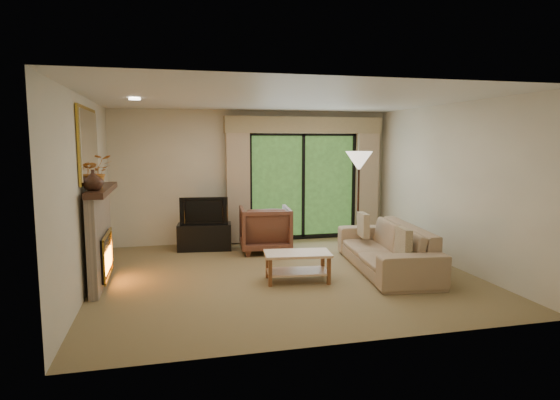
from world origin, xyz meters
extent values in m
plane|color=olive|center=(0.00, 0.00, 0.00)|extent=(5.50, 5.50, 0.00)
plane|color=silver|center=(0.00, 0.00, 2.60)|extent=(5.50, 5.50, 0.00)
plane|color=beige|center=(0.00, 2.50, 1.30)|extent=(5.00, 0.00, 5.00)
plane|color=beige|center=(0.00, -2.50, 1.30)|extent=(5.00, 0.00, 5.00)
plane|color=beige|center=(-2.75, 0.00, 1.30)|extent=(0.00, 5.00, 5.00)
plane|color=beige|center=(2.75, 0.00, 1.30)|extent=(0.00, 5.00, 5.00)
cube|color=tan|center=(-0.35, 2.34, 1.20)|extent=(0.45, 0.18, 2.35)
cube|color=tan|center=(2.35, 2.34, 1.20)|extent=(0.45, 0.18, 2.35)
cube|color=tan|center=(1.00, 2.36, 2.32)|extent=(3.20, 0.24, 0.32)
cube|color=black|center=(-1.04, 1.95, 0.24)|extent=(1.02, 0.55, 0.49)
imported|color=black|center=(-1.04, 1.95, 0.74)|extent=(0.88, 0.21, 0.50)
imported|color=brown|center=(0.02, 1.56, 0.42)|extent=(0.97, 0.99, 0.83)
imported|color=#A08466|center=(1.61, -0.10, 0.35)|extent=(1.23, 2.52, 0.71)
cube|color=brown|center=(1.53, -0.79, 0.59)|extent=(0.15, 0.41, 0.40)
cube|color=brown|center=(1.53, 0.60, 0.59)|extent=(0.15, 0.41, 0.40)
imported|color=#3B2116|center=(-2.61, -0.28, 1.50)|extent=(0.27, 0.27, 0.27)
imported|color=#C4792F|center=(-2.61, 0.00, 1.60)|extent=(0.50, 0.47, 0.45)
camera|label=1|loc=(-1.68, -6.66, 2.00)|focal=30.00mm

